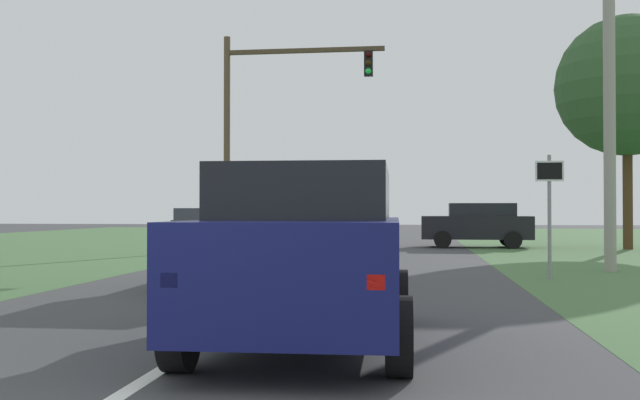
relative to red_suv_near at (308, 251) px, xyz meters
name	(u,v)px	position (x,y,z in m)	size (l,w,h in m)	color
ground_plane	(310,276)	(-1.15, 8.12, -1.02)	(120.00, 120.00, 0.00)	#424244
red_suv_near	(308,251)	(0.00, 0.00, 0.00)	(2.32, 4.64, 1.94)	navy
pickup_truck_lead	(257,235)	(-1.96, 6.33, -0.04)	(2.29, 5.19, 1.91)	#4C515B
traffic_light	(265,112)	(-4.38, 18.50, 4.12)	(6.02, 0.40, 7.99)	brown
keep_moving_sign	(550,200)	(4.04, 8.20, 0.68)	(0.60, 0.09, 2.67)	gray
oak_tree_right	(627,86)	(9.16, 20.82, 5.17)	(5.33, 5.33, 8.88)	#4C351E
crossing_suv_far	(477,224)	(3.63, 21.69, -0.09)	(4.35, 2.24, 1.76)	black
utility_pole_right	(609,68)	(5.81, 10.26, 3.87)	(0.28, 0.28, 9.79)	#9E998E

